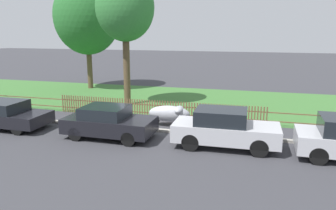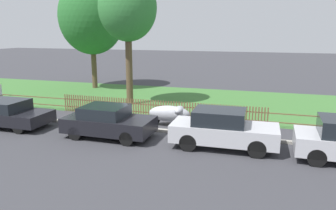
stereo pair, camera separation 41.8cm
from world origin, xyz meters
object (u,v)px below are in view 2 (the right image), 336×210
parked_car_black_saloon (8,113)px  tree_behind_motorcycle (128,8)px  parked_car_red_compact (223,129)px  tree_nearest_kerb (92,17)px  parked_car_navy_estate (108,121)px  covered_motorcycle (170,114)px

parked_car_black_saloon → tree_behind_motorcycle: (3.54, 6.24, 5.12)m
parked_car_red_compact → tree_nearest_kerb: 16.68m
parked_car_black_saloon → parked_car_navy_estate: bearing=-0.4°
tree_nearest_kerb → covered_motorcycle: bearing=-43.9°
tree_nearest_kerb → tree_behind_motorcycle: 6.95m
covered_motorcycle → tree_nearest_kerb: 13.34m
parked_car_black_saloon → tree_nearest_kerb: (-1.58, 10.94, 4.88)m
tree_behind_motorcycle → parked_car_navy_estate: bearing=-74.5°
parked_car_red_compact → tree_behind_motorcycle: 10.33m
parked_car_black_saloon → tree_nearest_kerb: tree_nearest_kerb is taller
parked_car_navy_estate → tree_nearest_kerb: bearing=122.4°
parked_car_navy_estate → parked_car_red_compact: 4.88m
parked_car_navy_estate → covered_motorcycle: 3.13m
parked_car_black_saloon → covered_motorcycle: (7.36, 2.33, -0.02)m
parked_car_navy_estate → parked_car_red_compact: size_ratio=0.93×
parked_car_black_saloon → tree_nearest_kerb: bearing=98.0°
tree_nearest_kerb → tree_behind_motorcycle: size_ratio=1.08×
tree_behind_motorcycle → parked_car_black_saloon: bearing=-119.5°
parked_car_navy_estate → parked_car_red_compact: parked_car_red_compact is taller
parked_car_black_saloon → parked_car_red_compact: 10.16m
parked_car_red_compact → covered_motorcycle: size_ratio=1.97×
parked_car_navy_estate → tree_nearest_kerb: size_ratio=0.45×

